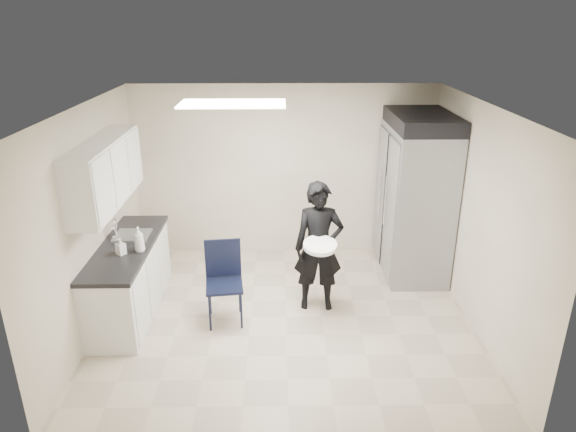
{
  "coord_description": "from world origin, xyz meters",
  "views": [
    {
      "loc": [
        -0.06,
        -5.48,
        3.51
      ],
      "look_at": [
        0.03,
        0.2,
        1.28
      ],
      "focal_mm": 32.0,
      "sensor_mm": 36.0,
      "label": 1
    }
  ],
  "objects_px": {
    "lower_counter": "(130,280)",
    "folding_chair": "(224,286)",
    "commercial_fridge": "(415,202)",
    "man_tuxedo": "(319,247)"
  },
  "relations": [
    {
      "from": "lower_counter",
      "to": "folding_chair",
      "type": "height_order",
      "value": "folding_chair"
    },
    {
      "from": "lower_counter",
      "to": "commercial_fridge",
      "type": "relative_size",
      "value": 0.9
    },
    {
      "from": "commercial_fridge",
      "to": "man_tuxedo",
      "type": "bearing_deg",
      "value": -144.66
    },
    {
      "from": "lower_counter",
      "to": "folding_chair",
      "type": "distance_m",
      "value": 1.24
    },
    {
      "from": "lower_counter",
      "to": "man_tuxedo",
      "type": "xyz_separation_m",
      "value": [
        2.36,
        0.07,
        0.4
      ]
    },
    {
      "from": "lower_counter",
      "to": "man_tuxedo",
      "type": "height_order",
      "value": "man_tuxedo"
    },
    {
      "from": "commercial_fridge",
      "to": "lower_counter",
      "type": "bearing_deg",
      "value": -164.12
    },
    {
      "from": "lower_counter",
      "to": "man_tuxedo",
      "type": "distance_m",
      "value": 2.39
    },
    {
      "from": "folding_chair",
      "to": "man_tuxedo",
      "type": "bearing_deg",
      "value": 9.25
    },
    {
      "from": "lower_counter",
      "to": "folding_chair",
      "type": "relative_size",
      "value": 1.94
    }
  ]
}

